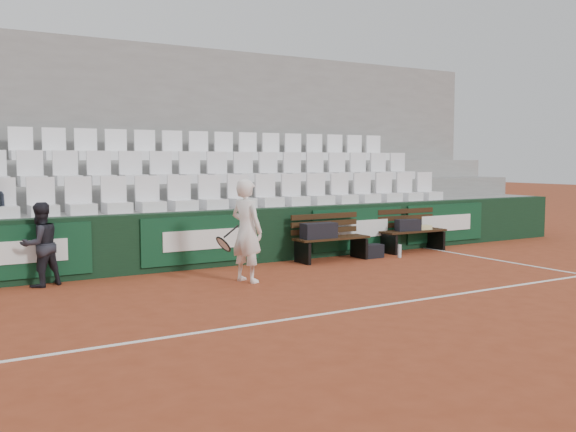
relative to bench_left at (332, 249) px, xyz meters
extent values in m
plane|color=brown|center=(-2.28, -3.45, -0.23)|extent=(80.00, 80.00, 0.00)
cube|color=white|center=(-2.28, -3.45, -0.22)|extent=(18.00, 0.06, 0.01)
cube|color=black|center=(-2.28, 0.55, 0.28)|extent=(18.00, 0.30, 1.00)
cube|color=#0C381E|center=(-5.48, 0.38, 0.30)|extent=(2.20, 0.04, 0.82)
cube|color=#0C381E|center=(-2.48, 0.38, 0.30)|extent=(2.20, 0.04, 0.82)
cube|color=#0C381E|center=(0.92, 0.38, 0.30)|extent=(2.20, 0.04, 0.82)
cube|color=#0C381E|center=(3.32, 0.38, 0.30)|extent=(2.20, 0.04, 0.82)
cube|color=gray|center=(-2.28, 1.18, 0.28)|extent=(18.00, 0.95, 1.00)
cube|color=gray|center=(-2.28, 2.13, 0.50)|extent=(18.00, 0.95, 1.45)
cube|color=gray|center=(-2.28, 3.08, 0.72)|extent=(18.00, 0.95, 1.90)
cube|color=gray|center=(-2.28, 3.70, 1.98)|extent=(18.00, 0.30, 4.40)
cube|color=white|center=(-2.28, 1.00, 1.09)|extent=(11.90, 0.44, 0.63)
cube|color=white|center=(-2.28, 1.95, 1.54)|extent=(11.90, 0.44, 0.63)
cube|color=white|center=(-2.28, 2.90, 1.99)|extent=(11.90, 0.44, 0.63)
cube|color=#321F0F|center=(0.00, 0.00, 0.00)|extent=(1.50, 0.56, 0.45)
cube|color=black|center=(2.16, 0.14, 0.00)|extent=(1.50, 0.56, 0.45)
cube|color=black|center=(-0.32, -0.04, 0.37)|extent=(0.68, 0.30, 0.29)
cube|color=black|center=(1.97, 0.09, 0.34)|extent=(0.54, 0.34, 0.23)
cube|color=beige|center=(2.40, 0.11, 0.27)|extent=(0.36, 0.29, 0.09)
cube|color=black|center=(0.87, -0.11, -0.09)|extent=(0.44, 0.28, 0.26)
cylinder|color=silver|center=(-0.57, 0.19, -0.09)|extent=(0.07, 0.07, 0.27)
cylinder|color=silver|center=(1.36, -0.37, -0.10)|extent=(0.07, 0.07, 0.26)
imported|color=white|center=(-2.35, -1.06, 0.58)|extent=(0.56, 0.68, 1.61)
torus|color=black|center=(-2.75, -1.06, 0.40)|extent=(0.19, 0.30, 0.26)
cylinder|color=black|center=(-2.62, -1.06, 0.58)|extent=(0.26, 0.03, 0.20)
imported|color=black|center=(-5.18, 0.20, 0.41)|extent=(0.76, 0.68, 1.27)
camera|label=1|loc=(-6.89, -9.90, 1.68)|focal=40.00mm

